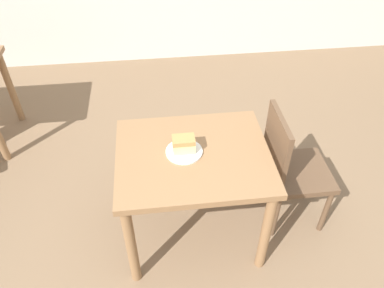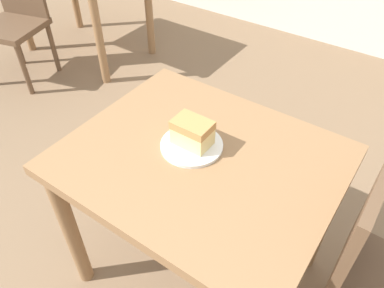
% 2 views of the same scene
% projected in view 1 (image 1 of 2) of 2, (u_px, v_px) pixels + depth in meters
% --- Properties ---
extents(dining_table_near, '(0.87, 0.73, 0.71)m').
position_uv_depth(dining_table_near, '(193.00, 168.00, 2.19)').
color(dining_table_near, olive).
rests_on(dining_table_near, ground_plane).
extents(chair_near_window, '(0.40, 0.40, 0.86)m').
position_uv_depth(chair_near_window, '(290.00, 167.00, 2.38)').
color(chair_near_window, brown).
rests_on(chair_near_window, ground_plane).
extents(plate, '(0.21, 0.21, 0.01)m').
position_uv_depth(plate, '(184.00, 152.00, 2.12)').
color(plate, white).
rests_on(plate, dining_table_near).
extents(cake_slice, '(0.13, 0.09, 0.09)m').
position_uv_depth(cake_slice, '(184.00, 144.00, 2.09)').
color(cake_slice, '#E0C67F').
rests_on(cake_slice, plate).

